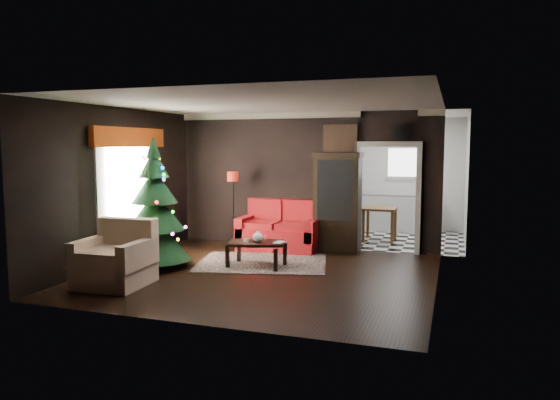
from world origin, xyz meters
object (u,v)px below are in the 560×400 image
(christmas_tree, at_px, (155,208))
(teapot, at_px, (258,237))
(armchair, at_px, (114,256))
(wall_clock, at_px, (401,132))
(coffee_table, at_px, (257,254))
(floor_lamp, at_px, (233,208))
(kitchen_table, at_px, (380,224))
(loveseat, at_px, (279,225))
(curio_cabinet, at_px, (337,204))

(christmas_tree, bearing_deg, teapot, 18.51)
(armchair, bearing_deg, wall_clock, 41.59)
(coffee_table, distance_m, wall_clock, 3.67)
(floor_lamp, relative_size, kitchen_table, 2.00)
(loveseat, bearing_deg, wall_clock, 9.66)
(floor_lamp, xyz_separation_m, armchair, (-0.49, -3.36, -0.37))
(coffee_table, bearing_deg, loveseat, 93.74)
(armchair, height_order, kitchen_table, armchair)
(loveseat, height_order, armchair, loveseat)
(loveseat, relative_size, coffee_table, 1.76)
(loveseat, height_order, teapot, loveseat)
(curio_cabinet, height_order, kitchen_table, curio_cabinet)
(wall_clock, height_order, kitchen_table, wall_clock)
(floor_lamp, bearing_deg, loveseat, 1.59)
(christmas_tree, distance_m, wall_clock, 4.85)
(curio_cabinet, bearing_deg, loveseat, -169.17)
(loveseat, xyz_separation_m, christmas_tree, (-1.54, -2.16, 0.55))
(christmas_tree, bearing_deg, wall_clock, 33.38)
(coffee_table, bearing_deg, armchair, -131.27)
(loveseat, distance_m, wall_clock, 3.04)
(curio_cabinet, xyz_separation_m, armchair, (-2.65, -3.60, -0.49))
(curio_cabinet, distance_m, coffee_table, 2.18)
(kitchen_table, bearing_deg, coffee_table, -117.92)
(loveseat, relative_size, christmas_tree, 0.74)
(coffee_table, xyz_separation_m, kitchen_table, (1.70, 3.21, 0.15))
(christmas_tree, bearing_deg, armchair, -88.19)
(armchair, height_order, teapot, armchair)
(curio_cabinet, relative_size, wall_clock, 5.94)
(loveseat, bearing_deg, curio_cabinet, 10.83)
(christmas_tree, bearing_deg, curio_cabinet, 41.53)
(teapot, bearing_deg, coffee_table, 131.62)
(floor_lamp, height_order, coffee_table, floor_lamp)
(curio_cabinet, relative_size, kitchen_table, 2.53)
(curio_cabinet, relative_size, coffee_table, 1.97)
(christmas_tree, height_order, wall_clock, wall_clock)
(christmas_tree, relative_size, armchair, 2.21)
(teapot, relative_size, kitchen_table, 0.26)
(curio_cabinet, bearing_deg, teapot, -118.98)
(coffee_table, relative_size, wall_clock, 3.02)
(armchair, bearing_deg, kitchen_table, 53.84)
(loveseat, bearing_deg, christmas_tree, -125.47)
(loveseat, xyz_separation_m, teapot, (0.14, -1.60, 0.04))
(curio_cabinet, distance_m, teapot, 2.12)
(armchair, distance_m, coffee_table, 2.44)
(curio_cabinet, xyz_separation_m, christmas_tree, (-2.69, -2.38, 0.10))
(armchair, distance_m, kitchen_table, 6.02)
(loveseat, height_order, coffee_table, loveseat)
(floor_lamp, xyz_separation_m, wall_clock, (3.37, 0.43, 1.55))
(loveseat, distance_m, floor_lamp, 1.07)
(floor_lamp, bearing_deg, curio_cabinet, 6.54)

